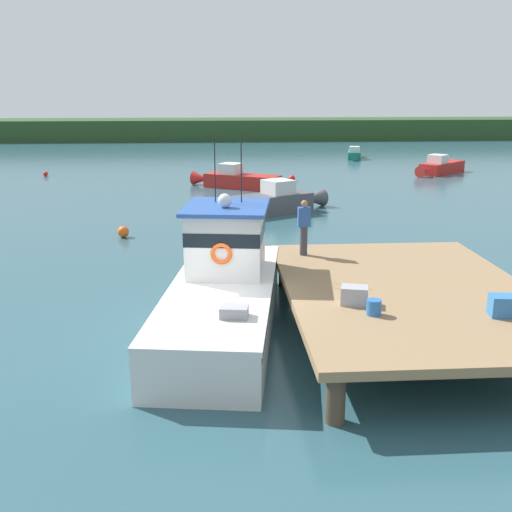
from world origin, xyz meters
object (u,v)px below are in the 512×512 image
at_px(bait_bucket, 374,307).
at_px(moored_boat_mid_harbor, 236,180).
at_px(moored_boat_off_the_point, 440,167).
at_px(mooring_buoy_spare_mooring, 123,232).
at_px(main_fishing_boat, 224,286).
at_px(crate_single_by_cleat, 354,295).
at_px(moored_boat_far_left, 354,154).
at_px(mooring_buoy_outer, 45,174).
at_px(deckhand_by_the_boat, 304,226).
at_px(moored_boat_far_right, 271,202).
at_px(mooring_buoy_channel_marker, 292,178).
at_px(crate_stack_near_edge, 504,306).
at_px(mooring_buoy_inshore, 217,207).

xyz_separation_m(bait_bucket, moored_boat_mid_harbor, (-2.01, 25.56, -0.86)).
bearing_deg(moored_boat_off_the_point, mooring_buoy_spare_mooring, -137.39).
height_order(main_fishing_boat, crate_single_by_cleat, main_fishing_boat).
distance_m(moored_boat_far_left, mooring_buoy_outer, 26.02).
bearing_deg(deckhand_by_the_boat, main_fishing_boat, -137.01).
bearing_deg(moored_boat_mid_harbor, mooring_buoy_spare_mooring, -111.88).
xyz_separation_m(bait_bucket, moored_boat_off_the_point, (12.88, 31.16, -0.89)).
bearing_deg(moored_boat_far_left, moored_boat_far_right, -111.75).
distance_m(moored_boat_off_the_point, mooring_buoy_channel_marker, 11.55).
bearing_deg(crate_stack_near_edge, mooring_buoy_inshore, 108.26).
relative_size(crate_single_by_cleat, moored_boat_mid_harbor, 0.11).
relative_size(crate_stack_near_edge, moored_boat_off_the_point, 0.13).
xyz_separation_m(moored_boat_mid_harbor, moored_boat_far_left, (10.97, 15.89, -0.14)).
bearing_deg(main_fishing_boat, moored_boat_off_the_point, 60.45).
bearing_deg(mooring_buoy_channel_marker, deckhand_by_the_boat, -96.38).
distance_m(deckhand_by_the_boat, moored_boat_far_right, 12.53).
relative_size(moored_boat_mid_harbor, mooring_buoy_channel_marker, 13.31).
bearing_deg(moored_boat_far_right, mooring_buoy_spare_mooring, -144.00).
bearing_deg(crate_single_by_cleat, crate_stack_near_edge, -17.60).
height_order(moored_boat_far_left, mooring_buoy_channel_marker, moored_boat_far_left).
bearing_deg(mooring_buoy_outer, deckhand_by_the_boat, -61.69).
distance_m(moored_boat_far_right, mooring_buoy_inshore, 2.76).
xyz_separation_m(crate_single_by_cleat, bait_bucket, (0.27, -0.71, -0.04)).
relative_size(bait_bucket, moored_boat_far_right, 0.06).
relative_size(crate_stack_near_edge, mooring_buoy_inshore, 1.55).
distance_m(crate_stack_near_edge, mooring_buoy_outer, 36.71).
xyz_separation_m(bait_bucket, mooring_buoy_inshore, (-3.28, 18.11, -1.18)).
xyz_separation_m(crate_stack_near_edge, bait_bucket, (-2.78, 0.26, -0.06)).
bearing_deg(crate_single_by_cleat, mooring_buoy_outer, 115.67).
relative_size(bait_bucket, moored_boat_far_left, 0.08).
distance_m(deckhand_by_the_boat, mooring_buoy_outer, 30.36).
bearing_deg(moored_boat_far_right, moored_boat_far_left, 68.25).
bearing_deg(moored_boat_off_the_point, bait_bucket, -112.45).
bearing_deg(moored_boat_far_left, mooring_buoy_spare_mooring, -119.30).
bearing_deg(crate_single_by_cleat, mooring_buoy_channel_marker, 85.74).
xyz_separation_m(main_fishing_boat, mooring_buoy_channel_marker, (4.94, 25.18, -0.79)).
xyz_separation_m(main_fishing_boat, moored_boat_off_the_point, (16.06, 28.32, -0.53)).
distance_m(crate_stack_near_edge, mooring_buoy_channel_marker, 28.32).
distance_m(crate_single_by_cleat, mooring_buoy_outer, 34.44).
xyz_separation_m(main_fishing_boat, bait_bucket, (3.18, -2.84, 0.36)).
bearing_deg(mooring_buoy_spare_mooring, mooring_buoy_inshore, 54.18).
distance_m(crate_stack_near_edge, moored_boat_off_the_point, 33.02).
distance_m(moored_boat_off_the_point, moored_boat_far_left, 11.02).
bearing_deg(moored_boat_mid_harbor, moored_boat_off_the_point, 20.60).
relative_size(moored_boat_mid_harbor, mooring_buoy_outer, 16.66).
bearing_deg(mooring_buoy_inshore, crate_stack_near_edge, -71.74).
distance_m(deckhand_by_the_boat, moored_boat_far_left, 37.72).
xyz_separation_m(deckhand_by_the_boat, moored_boat_mid_harbor, (-1.21, 20.51, -1.55)).
bearing_deg(mooring_buoy_channel_marker, moored_boat_far_right, -102.71).
bearing_deg(moored_boat_far_right, deckhand_by_the_boat, -90.89).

